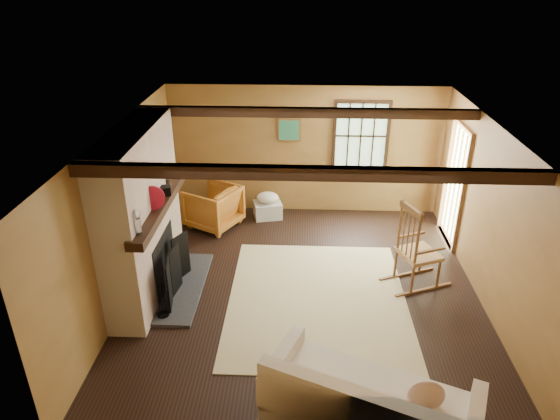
# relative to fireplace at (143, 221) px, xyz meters

# --- Properties ---
(ground) EXTENTS (5.50, 5.50, 0.00)m
(ground) POSITION_rel_fireplace_xyz_m (2.23, 0.00, -1.10)
(ground) COLOR black
(ground) RESTS_ON ground
(room_envelope) EXTENTS (5.02, 5.52, 2.44)m
(room_envelope) POSITION_rel_fireplace_xyz_m (2.45, 0.26, 0.53)
(room_envelope) COLOR olive
(room_envelope) RESTS_ON ground
(fireplace) EXTENTS (1.02, 2.30, 2.40)m
(fireplace) POSITION_rel_fireplace_xyz_m (0.00, 0.00, 0.00)
(fireplace) COLOR #9A5C3B
(fireplace) RESTS_ON ground
(rug) EXTENTS (2.50, 3.00, 0.01)m
(rug) POSITION_rel_fireplace_xyz_m (2.43, -0.20, -1.10)
(rug) COLOR #C7B385
(rug) RESTS_ON ground
(rocking_chair) EXTENTS (1.06, 0.81, 1.31)m
(rocking_chair) POSITION_rel_fireplace_xyz_m (3.85, 0.28, -0.55)
(rocking_chair) COLOR tan
(rocking_chair) RESTS_ON ground
(sofa) EXTENTS (2.27, 1.64, 0.84)m
(sofa) POSITION_rel_fireplace_xyz_m (2.87, -2.40, -0.80)
(sofa) COLOR silver
(sofa) RESTS_ON ground
(firewood_pile) EXTENTS (0.69, 0.13, 0.25)m
(firewood_pile) POSITION_rel_fireplace_xyz_m (0.25, 2.45, -0.98)
(firewood_pile) COLOR brown
(firewood_pile) RESTS_ON ground
(laundry_basket) EXTENTS (0.58, 0.49, 0.30)m
(laundry_basket) POSITION_rel_fireplace_xyz_m (1.55, 2.38, -0.95)
(laundry_basket) COLOR silver
(laundry_basket) RESTS_ON ground
(basket_pillow) EXTENTS (0.45, 0.38, 0.21)m
(basket_pillow) POSITION_rel_fireplace_xyz_m (1.55, 2.38, -0.70)
(basket_pillow) COLOR silver
(basket_pillow) RESTS_ON laundry_basket
(armchair) EXTENTS (1.13, 1.12, 0.77)m
(armchair) POSITION_rel_fireplace_xyz_m (0.59, 1.99, -0.72)
(armchair) COLOR #BF6026
(armchair) RESTS_ON ground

